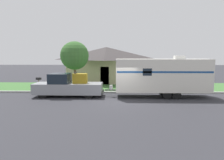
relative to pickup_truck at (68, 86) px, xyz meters
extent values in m
plane|color=#2D2D33|center=(4.45, -1.97, -0.86)|extent=(120.00, 120.00, 0.00)
cube|color=#999993|center=(4.45, 1.78, -0.79)|extent=(80.00, 0.30, 0.14)
cube|color=#3D6B33|center=(4.45, 5.43, -0.85)|extent=(80.00, 7.00, 0.03)
cube|color=tan|center=(2.66, 11.07, 0.56)|extent=(9.12, 7.49, 2.84)
pyramid|color=#3D3838|center=(2.66, 11.07, 2.81)|extent=(9.85, 8.09, 1.67)
cube|color=#4C3828|center=(2.66, 7.35, 0.19)|extent=(1.00, 0.06, 2.10)
cylinder|color=black|center=(-1.86, -0.79, -0.41)|extent=(0.91, 0.28, 0.91)
cylinder|color=black|center=(-1.86, 0.79, -0.41)|extent=(0.91, 0.28, 0.91)
cylinder|color=black|center=(1.87, -0.79, -0.41)|extent=(0.91, 0.28, 0.91)
cylinder|color=black|center=(1.87, 0.79, -0.41)|extent=(0.91, 0.28, 0.91)
cube|color=gray|center=(-1.20, 0.00, -0.18)|extent=(3.11, 1.94, 0.87)
cube|color=#19232D|center=(-0.64, 0.00, 0.67)|extent=(1.62, 1.78, 0.81)
cube|color=gray|center=(1.62, 0.00, -0.18)|extent=(2.53, 1.94, 0.87)
cube|color=#333333|center=(2.94, 0.00, -0.49)|extent=(0.12, 1.75, 0.20)
cube|color=olive|center=(1.06, 0.00, 0.66)|extent=(1.15, 0.81, 0.80)
cube|color=black|center=(0.69, 0.00, 1.14)|extent=(0.10, 0.90, 0.08)
cylinder|color=black|center=(8.09, -0.99, -0.52)|extent=(0.69, 0.22, 0.69)
cylinder|color=black|center=(8.09, 0.99, -0.52)|extent=(0.69, 0.22, 0.69)
cylinder|color=black|center=(8.84, -0.99, -0.52)|extent=(0.69, 0.22, 0.69)
cylinder|color=black|center=(8.84, 0.99, -0.52)|extent=(0.69, 0.22, 0.69)
cube|color=silver|center=(7.86, 0.00, 0.96)|extent=(7.59, 2.25, 2.63)
cube|color=navy|center=(7.86, -1.13, 1.29)|extent=(7.43, 0.01, 0.14)
cube|color=#383838|center=(3.60, 0.00, -0.30)|extent=(0.93, 0.12, 0.10)
cylinder|color=silver|center=(3.65, 0.00, -0.07)|extent=(0.28, 0.28, 0.36)
cube|color=silver|center=(9.23, 0.00, 2.42)|extent=(0.80, 0.68, 0.28)
cube|color=#19232D|center=(6.49, -1.13, 1.29)|extent=(0.70, 0.01, 0.56)
cylinder|color=brown|center=(-3.34, 2.43, -0.30)|extent=(0.09, 0.09, 1.13)
cube|color=black|center=(-3.34, 2.43, 0.37)|extent=(0.48, 0.20, 0.22)
cylinder|color=brown|center=(-0.19, 4.18, 0.30)|extent=(0.24, 0.24, 2.32)
sphere|color=#38662D|center=(-0.19, 4.18, 2.54)|extent=(2.89, 2.89, 2.89)
camera|label=1|loc=(4.24, -18.01, 2.62)|focal=35.00mm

